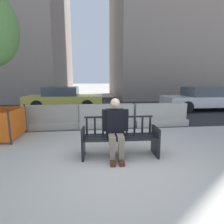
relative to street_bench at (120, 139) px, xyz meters
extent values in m
plane|color=#B7B2A8|center=(-0.05, -0.55, -0.40)|extent=(200.00, 200.00, 0.00)
cube|color=#28282B|center=(-0.05, 8.15, -0.39)|extent=(120.00, 12.00, 0.01)
cube|color=black|center=(-0.82, 0.01, -0.07)|extent=(0.07, 0.51, 0.66)
cube|color=black|center=(0.82, -0.06, -0.07)|extent=(0.07, 0.51, 0.66)
cube|color=black|center=(0.00, -0.03, -0.17)|extent=(0.05, 0.33, 0.45)
cube|color=black|center=(-0.01, -0.26, 0.05)|extent=(1.60, 0.14, 0.02)
cube|color=black|center=(-0.01, -0.14, 0.05)|extent=(1.60, 0.14, 0.02)
cube|color=black|center=(0.00, -0.03, 0.05)|extent=(1.60, 0.14, 0.02)
cube|color=black|center=(0.00, 0.09, 0.05)|extent=(1.60, 0.14, 0.02)
cube|color=black|center=(0.01, 0.20, 0.05)|extent=(1.60, 0.14, 0.02)
cube|color=black|center=(0.01, 0.21, 0.46)|extent=(1.60, 0.10, 0.04)
cube|color=black|center=(-0.74, 0.24, 0.25)|extent=(0.05, 0.03, 0.38)
cube|color=black|center=(-0.55, 0.24, 0.25)|extent=(0.05, 0.03, 0.38)
cube|color=black|center=(-0.37, 0.23, 0.25)|extent=(0.05, 0.03, 0.38)
cube|color=black|center=(-0.18, 0.22, 0.25)|extent=(0.05, 0.03, 0.38)
cube|color=black|center=(0.01, 0.21, 0.25)|extent=(0.05, 0.03, 0.38)
cube|color=black|center=(0.20, 0.21, 0.25)|extent=(0.05, 0.03, 0.38)
cube|color=black|center=(0.38, 0.20, 0.25)|extent=(0.05, 0.03, 0.38)
cube|color=black|center=(0.57, 0.19, 0.25)|extent=(0.05, 0.03, 0.38)
cube|color=black|center=(0.76, 0.18, 0.25)|extent=(0.05, 0.03, 0.38)
cube|color=black|center=(-0.82, -0.01, 0.25)|extent=(0.07, 0.46, 0.03)
cube|color=black|center=(0.82, -0.08, 0.25)|extent=(0.07, 0.46, 0.03)
cube|color=black|center=(-0.11, 0.05, 0.39)|extent=(0.41, 0.26, 0.56)
sphere|color=beige|center=(-0.11, 0.03, 0.81)|extent=(0.21, 0.21, 0.21)
cube|color=#7F705B|center=(-0.20, -0.17, 0.08)|extent=(0.16, 0.45, 0.14)
cube|color=#7F705B|center=(-0.02, -0.18, 0.08)|extent=(0.16, 0.45, 0.14)
cube|color=#7F705B|center=(-0.21, -0.34, -0.17)|extent=(0.11, 0.11, 0.45)
cube|color=#7F705B|center=(-0.03, -0.35, -0.17)|extent=(0.11, 0.11, 0.45)
cube|color=#4C2319|center=(-0.22, -0.42, -0.36)|extent=(0.12, 0.26, 0.08)
cube|color=#4C2319|center=(-0.04, -0.43, -0.36)|extent=(0.12, 0.26, 0.08)
cube|color=black|center=(-0.35, 0.03, 0.43)|extent=(0.09, 0.12, 0.48)
cube|color=black|center=(0.14, 0.01, 0.43)|extent=(0.09, 0.12, 0.48)
cube|color=#ADA89E|center=(-0.06, 2.59, -0.28)|extent=(2.02, 0.73, 0.24)
cube|color=#ADA89E|center=(-0.06, 2.59, 0.14)|extent=(2.01, 0.35, 0.60)
cube|color=#9E998E|center=(-2.08, 2.58, -0.28)|extent=(2.02, 0.74, 0.24)
cube|color=#9E998E|center=(-2.08, 2.58, 0.14)|extent=(2.01, 0.36, 0.60)
cube|color=#ADA89E|center=(2.00, 2.57, -0.28)|extent=(2.02, 0.74, 0.24)
cube|color=#ADA89E|center=(2.00, 2.57, 0.14)|extent=(2.01, 0.36, 0.60)
cylinder|color=#2D2D33|center=(-2.78, 1.00, 0.08)|extent=(0.05, 0.05, 0.95)
cylinder|color=#2D2D33|center=(-2.78, 2.16, 0.08)|extent=(0.05, 0.05, 0.95)
cube|color=#E05B14|center=(-3.36, 2.16, 0.08)|extent=(1.16, 0.03, 0.80)
cube|color=#E05B14|center=(-2.78, 1.58, 0.08)|extent=(0.03, 1.16, 0.80)
cube|color=#DBC64C|center=(-2.20, 6.99, 0.14)|extent=(4.46, 1.90, 0.56)
cube|color=#38424C|center=(-2.37, 7.00, 0.68)|extent=(1.96, 1.63, 0.52)
cylinder|color=black|center=(-0.81, 7.81, -0.08)|extent=(0.65, 0.24, 0.64)
cylinder|color=black|center=(-0.85, 6.11, -0.08)|extent=(0.65, 0.24, 0.64)
cylinder|color=black|center=(-3.54, 7.87, -0.08)|extent=(0.65, 0.24, 0.64)
cylinder|color=black|center=(-3.59, 6.18, -0.08)|extent=(0.65, 0.24, 0.64)
cube|color=silver|center=(5.79, 5.59, 0.14)|extent=(4.57, 1.77, 0.56)
cube|color=#38424C|center=(5.97, 5.59, 0.69)|extent=(2.41, 1.55, 0.52)
cylinder|color=black|center=(4.37, 4.78, -0.08)|extent=(0.64, 0.22, 0.64)
cylinder|color=black|center=(4.38, 6.42, -0.08)|extent=(0.64, 0.22, 0.64)
cylinder|color=black|center=(7.21, 6.41, -0.08)|extent=(0.64, 0.22, 0.64)
camera|label=1|loc=(-0.63, -3.73, 1.30)|focal=28.00mm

